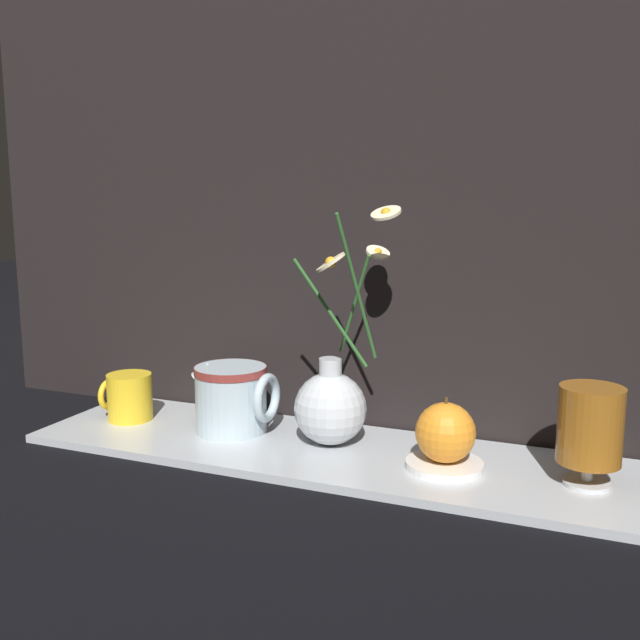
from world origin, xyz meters
name	(u,v)px	position (x,y,z in m)	size (l,w,h in m)	color
ground_plane	(318,455)	(0.00, 0.00, 0.00)	(6.00, 6.00, 0.00)	black
shelf	(318,451)	(0.00, 0.00, 0.01)	(0.88, 0.25, 0.01)	#B2B7BC
backdrop_wall	(352,82)	(0.00, 0.14, 0.55)	(1.38, 0.02, 1.10)	black
vase_with_flowers	(331,403)	(0.01, 0.02, 0.07)	(0.17, 0.21, 0.35)	silver
yellow_mug	(128,397)	(-0.34, 0.01, 0.05)	(0.08, 0.07, 0.08)	yellow
ceramic_pitcher	(232,395)	(-0.15, 0.02, 0.07)	(0.14, 0.11, 0.11)	silver
tea_glass	(590,427)	(0.37, 0.00, 0.09)	(0.08, 0.08, 0.13)	silver
saucer_plate	(444,465)	(0.19, -0.01, 0.02)	(0.11, 0.11, 0.01)	white
orange_fruit	(445,433)	(0.19, -0.01, 0.06)	(0.08, 0.08, 0.09)	orange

